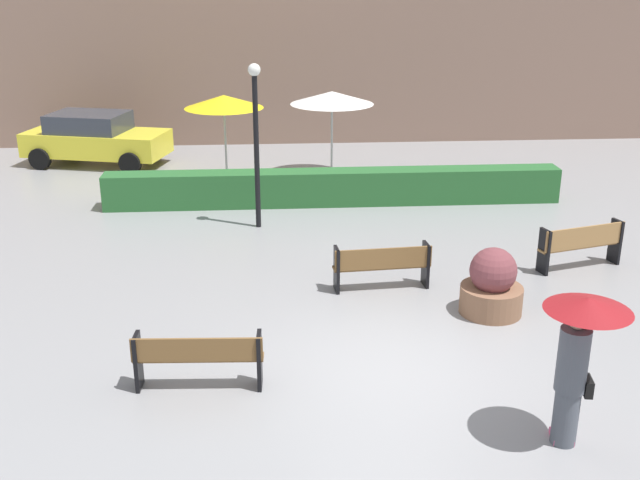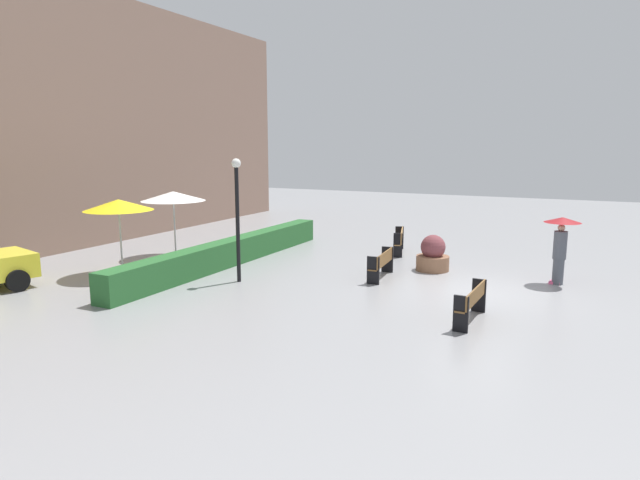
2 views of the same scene
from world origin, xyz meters
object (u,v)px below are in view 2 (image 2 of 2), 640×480
object	(u,v)px
bench_mid_center	(382,262)
planter_pot	(433,255)
bench_far_right	(400,239)
bench_near_left	(472,301)
lamp_post	(237,207)
patio_umbrella_yellow	(118,205)
patio_umbrella_white	(173,196)
pedestrian_with_umbrella	(561,240)

from	to	relation	value
bench_mid_center	planter_pot	bearing A→B (deg)	-33.56
bench_far_right	bench_near_left	bearing A→B (deg)	-150.47
planter_pot	lamp_post	size ratio (longest dim) A/B	0.32
patio_umbrella_yellow	patio_umbrella_white	distance (m)	2.99
bench_mid_center	bench_far_right	distance (m)	4.18
pedestrian_with_umbrella	bench_far_right	bearing A→B (deg)	66.83
patio_umbrella_yellow	bench_near_left	bearing A→B (deg)	-89.44
bench_mid_center	bench_far_right	bearing A→B (deg)	10.24
planter_pot	patio_umbrella_yellow	world-z (taller)	patio_umbrella_yellow
bench_far_right	patio_umbrella_white	world-z (taller)	patio_umbrella_white
bench_near_left	planter_pot	bearing A→B (deg)	24.27
bench_near_left	patio_umbrella_yellow	size ratio (longest dim) A/B	0.76
pedestrian_with_umbrella	lamp_post	xyz separation A→B (m)	(-3.98, 8.80, 0.95)
pedestrian_with_umbrella	patio_umbrella_yellow	size ratio (longest dim) A/B	0.83
patio_umbrella_white	lamp_post	bearing A→B (deg)	-115.92
lamp_post	bench_mid_center	bearing A→B (deg)	-58.36
bench_far_right	planter_pot	size ratio (longest dim) A/B	1.54
bench_mid_center	lamp_post	xyz separation A→B (m)	(-2.33, 3.79, 1.81)
pedestrian_with_umbrella	lamp_post	size ratio (longest dim) A/B	0.54
bench_mid_center	planter_pot	world-z (taller)	planter_pot
pedestrian_with_umbrella	planter_pot	xyz separation A→B (m)	(0.10, 3.86, -0.84)
bench_mid_center	patio_umbrella_yellow	world-z (taller)	patio_umbrella_yellow
pedestrian_with_umbrella	patio_umbrella_yellow	xyz separation A→B (m)	(-4.89, 12.69, 0.91)
patio_umbrella_white	bench_near_left	bearing A→B (deg)	-104.09
planter_pot	patio_umbrella_white	bearing A→B (deg)	102.42
bench_mid_center	bench_far_right	xyz separation A→B (m)	(4.12, 0.74, 0.05)
bench_mid_center	patio_umbrella_white	xyz separation A→B (m)	(-0.27, 8.03, 1.77)
bench_far_right	bench_near_left	world-z (taller)	bench_far_right
bench_near_left	pedestrian_with_umbrella	xyz separation A→B (m)	(4.78, -1.66, 0.84)
pedestrian_with_umbrella	patio_umbrella_white	world-z (taller)	patio_umbrella_white
planter_pot	lamp_post	distance (m)	6.66
bench_mid_center	lamp_post	bearing A→B (deg)	121.64
lamp_post	patio_umbrella_yellow	size ratio (longest dim) A/B	1.53
patio_umbrella_white	pedestrian_with_umbrella	bearing A→B (deg)	-81.62
planter_pot	patio_umbrella_white	distance (m)	9.57
patio_umbrella_white	bench_mid_center	bearing A→B (deg)	-88.06
pedestrian_with_umbrella	planter_pot	world-z (taller)	pedestrian_with_umbrella
bench_near_left	patio_umbrella_white	xyz separation A→B (m)	(2.86, 11.39, 1.76)
patio_umbrella_yellow	planter_pot	bearing A→B (deg)	-60.54
planter_pot	lamp_post	bearing A→B (deg)	129.54
bench_far_right	planter_pot	distance (m)	3.04
pedestrian_with_umbrella	patio_umbrella_white	bearing A→B (deg)	98.38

